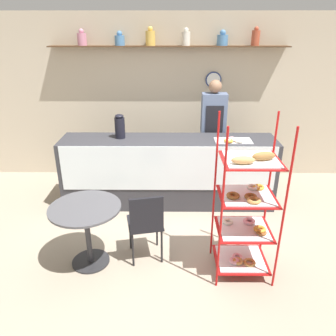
{
  "coord_description": "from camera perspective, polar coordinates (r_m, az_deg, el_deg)",
  "views": [
    {
      "loc": [
        0.03,
        -3.37,
        2.48
      ],
      "look_at": [
        0.0,
        0.37,
        0.86
      ],
      "focal_mm": 35.0,
      "sensor_mm": 36.0,
      "label": 1
    }
  ],
  "objects": [
    {
      "name": "cafe_table",
      "position": [
        3.68,
        -14.04,
        -8.92
      ],
      "size": [
        0.77,
        0.77,
        0.73
      ],
      "color": "#262628",
      "rests_on": "ground_plane"
    },
    {
      "name": "display_counter",
      "position": [
        4.84,
        0.06,
        -0.6
      ],
      "size": [
        3.08,
        0.63,
        1.01
      ],
      "color": "#333338",
      "rests_on": "ground_plane"
    },
    {
      "name": "ground_plane",
      "position": [
        4.18,
        -0.04,
        -12.88
      ],
      "size": [
        14.0,
        14.0,
        0.0
      ],
      "primitive_type": "plane",
      "color": "gray"
    },
    {
      "name": "person_worker",
      "position": [
        5.16,
        7.8,
        6.25
      ],
      "size": [
        0.37,
        0.23,
        1.76
      ],
      "color": "#282833",
      "rests_on": "ground_plane"
    },
    {
      "name": "cafe_chair",
      "position": [
        3.64,
        -3.9,
        -9.2
      ],
      "size": [
        0.45,
        0.45,
        0.86
      ],
      "rotation": [
        0.0,
        0.0,
        3.35
      ],
      "color": "black",
      "rests_on": "ground_plane"
    },
    {
      "name": "pastry_rack",
      "position": [
        3.46,
        13.48,
        -7.04
      ],
      "size": [
        0.61,
        0.55,
        1.71
      ],
      "color": "#B71414",
      "rests_on": "ground_plane"
    },
    {
      "name": "back_wall",
      "position": [
        5.63,
        0.16,
        12.13
      ],
      "size": [
        10.0,
        0.3,
        2.7
      ],
      "color": "beige",
      "rests_on": "ground_plane"
    },
    {
      "name": "coffee_carafe",
      "position": [
        4.71,
        -8.4,
        7.17
      ],
      "size": [
        0.14,
        0.14,
        0.34
      ],
      "color": "black",
      "rests_on": "display_counter"
    },
    {
      "name": "donut_tray_counter",
      "position": [
        4.63,
        11.1,
        4.75
      ],
      "size": [
        0.51,
        0.28,
        0.05
      ],
      "color": "silver",
      "rests_on": "display_counter"
    }
  ]
}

